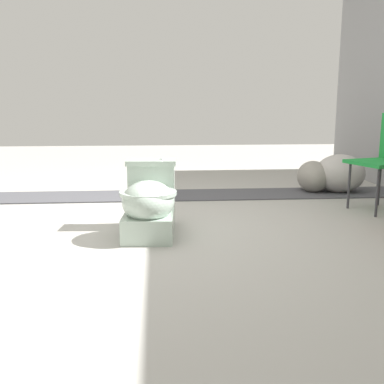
{
  "coord_description": "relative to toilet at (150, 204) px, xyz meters",
  "views": [
    {
      "loc": [
        3.24,
        -0.04,
        0.9
      ],
      "look_at": [
        0.14,
        0.21,
        0.3
      ],
      "focal_mm": 42.0,
      "sensor_mm": 36.0,
      "label": 1
    }
  ],
  "objects": [
    {
      "name": "ground_plane",
      "position": [
        -0.14,
        0.09,
        -0.22
      ],
      "size": [
        14.0,
        14.0,
        0.0
      ],
      "primitive_type": "plane",
      "color": "#A8A59E"
    },
    {
      "name": "gravel_strip",
      "position": [
        -1.36,
        0.59,
        -0.21
      ],
      "size": [
        0.56,
        8.0,
        0.01
      ],
      "primitive_type": "cube",
      "color": "#4C4C51",
      "rests_on": "ground"
    },
    {
      "name": "toilet",
      "position": [
        0.0,
        0.0,
        0.0
      ],
      "size": [
        0.66,
        0.42,
        0.52
      ],
      "rotation": [
        0.0,
        0.0,
        -0.07
      ],
      "color": "#B2C6B7",
      "rests_on": "ground"
    },
    {
      "name": "boulder_near",
      "position": [
        -1.45,
        1.69,
        -0.06
      ],
      "size": [
        0.43,
        0.33,
        0.33
      ],
      "primitive_type": "ellipsoid",
      "rotation": [
        0.0,
        0.0,
        3.12
      ],
      "color": "gray",
      "rests_on": "ground"
    },
    {
      "name": "boulder_far",
      "position": [
        -1.4,
        1.96,
        -0.02
      ],
      "size": [
        0.51,
        0.56,
        0.4
      ],
      "primitive_type": "ellipsoid",
      "rotation": [
        0.0,
        0.0,
        1.67
      ],
      "color": "#B7B2AD",
      "rests_on": "ground"
    }
  ]
}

